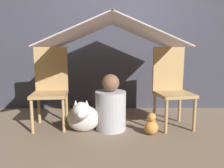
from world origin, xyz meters
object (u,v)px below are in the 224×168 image
Objects in this scene: chair_right at (171,85)px; dog at (83,116)px; person_front at (111,107)px; chair_left at (51,85)px.

chair_right reaches higher than dog.
chair_right is 2.38× the size of dog.
chair_right reaches higher than person_front.
person_front is (-0.74, -0.15, -0.24)m from chair_right.
chair_right is at bearing 13.77° from dog.
person_front is (0.73, -0.15, -0.24)m from chair_left.
chair_right is at bearing -5.51° from chair_left.
chair_left and chair_right have the same top height.
chair_left is at bearing 148.13° from dog.
chair_left is 1.47m from chair_right.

